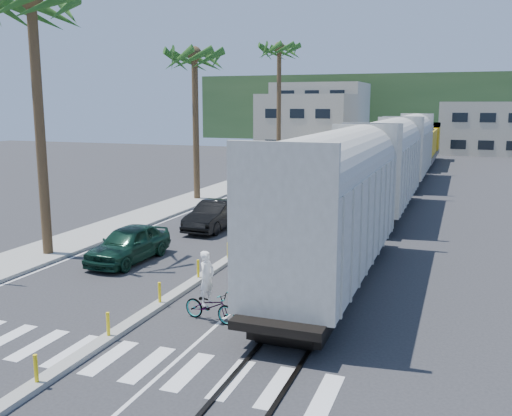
{
  "coord_description": "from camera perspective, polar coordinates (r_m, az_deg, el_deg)",
  "views": [
    {
      "loc": [
        9.42,
        -14.24,
        6.82
      ],
      "look_at": [
        0.45,
        10.32,
        2.0
      ],
      "focal_mm": 40.0,
      "sensor_mm": 36.0,
      "label": 1
    }
  ],
  "objects": [
    {
      "name": "hillside",
      "position": [
        114.64,
        15.58,
        9.66
      ],
      "size": [
        80.0,
        20.0,
        12.0
      ],
      "primitive_type": "cube",
      "color": "#385628",
      "rests_on": "ground"
    },
    {
      "name": "car_lead",
      "position": [
        25.46,
        -12.62,
        -3.51
      ],
      "size": [
        2.14,
        4.77,
        1.59
      ],
      "primitive_type": "imported",
      "rotation": [
        0.0,
        0.0,
        -0.03
      ],
      "color": "#103123",
      "rests_on": "ground"
    },
    {
      "name": "rails",
      "position": [
        43.02,
        13.91,
        1.05
      ],
      "size": [
        1.56,
        100.0,
        0.06
      ],
      "color": "black",
      "rests_on": "ground"
    },
    {
      "name": "cyclist",
      "position": [
        18.28,
        -4.68,
        -9.08
      ],
      "size": [
        1.33,
        2.13,
        2.28
      ],
      "rotation": [
        0.0,
        0.0,
        1.39
      ],
      "color": "#9EA0A5",
      "rests_on": "ground"
    },
    {
      "name": "median",
      "position": [
        36.11,
        4.59,
        -0.34
      ],
      "size": [
        0.45,
        60.0,
        0.85
      ],
      "color": "gray",
      "rests_on": "ground"
    },
    {
      "name": "car_third",
      "position": [
        36.34,
        -1.18,
        0.76
      ],
      "size": [
        2.37,
        5.05,
        1.42
      ],
      "primitive_type": "imported",
      "rotation": [
        0.0,
        0.0,
        0.04
      ],
      "color": "black",
      "rests_on": "ground"
    },
    {
      "name": "ground",
      "position": [
        18.39,
        -12.7,
        -11.59
      ],
      "size": [
        140.0,
        140.0,
        0.0
      ],
      "primitive_type": "plane",
      "color": "#28282B",
      "rests_on": "ground"
    },
    {
      "name": "freight_train",
      "position": [
        41.59,
        13.92,
        4.74
      ],
      "size": [
        3.0,
        60.94,
        5.85
      ],
      "color": "#A9A69A",
      "rests_on": "ground"
    },
    {
      "name": "crosswalk",
      "position": [
        16.89,
        -16.47,
        -13.81
      ],
      "size": [
        14.0,
        2.2,
        0.01
      ],
      "primitive_type": "cube",
      "color": "silver",
      "rests_on": "ground"
    },
    {
      "name": "lane_markings",
      "position": [
        41.48,
        3.59,
        0.97
      ],
      "size": [
        9.42,
        90.0,
        0.01
      ],
      "color": "silver",
      "rests_on": "ground"
    },
    {
      "name": "sidewalk",
      "position": [
        43.67,
        -4.42,
        1.53
      ],
      "size": [
        3.0,
        90.0,
        0.15
      ],
      "primitive_type": "cube",
      "color": "gray",
      "rests_on": "ground"
    },
    {
      "name": "palm_trees",
      "position": [
        41.08,
        -5.49,
        15.97
      ],
      "size": [
        3.5,
        37.2,
        13.75
      ],
      "color": "brown",
      "rests_on": "ground"
    },
    {
      "name": "buildings",
      "position": [
        87.38,
        9.73,
        8.69
      ],
      "size": [
        38.0,
        27.0,
        10.0
      ],
      "color": "#B3A68E",
      "rests_on": "ground"
    },
    {
      "name": "car_rear",
      "position": [
        41.07,
        1.99,
        1.74
      ],
      "size": [
        2.24,
        4.5,
        1.22
      ],
      "primitive_type": "imported",
      "rotation": [
        0.0,
        0.0,
        0.02
      ],
      "color": "#A8AAAD",
      "rests_on": "ground"
    },
    {
      "name": "car_second",
      "position": [
        31.16,
        -4.18,
        -0.74
      ],
      "size": [
        2.01,
        4.91,
        1.58
      ],
      "primitive_type": "imported",
      "rotation": [
        0.0,
        0.0,
        -0.04
      ],
      "color": "black",
      "rests_on": "ground"
    }
  ]
}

